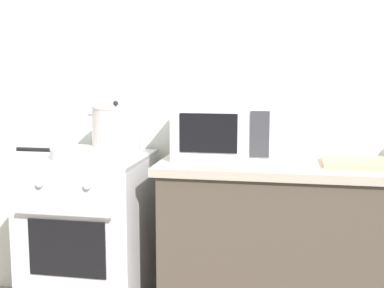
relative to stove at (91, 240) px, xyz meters
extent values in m
cube|color=silver|center=(0.65, 0.37, 0.79)|extent=(4.40, 0.10, 2.50)
cube|color=#4C4238|center=(1.25, 0.02, -0.02)|extent=(1.64, 0.56, 0.88)
cube|color=#ADA393|center=(1.25, 0.02, 0.44)|extent=(1.70, 0.60, 0.04)
cube|color=silver|center=(0.00, 0.00, -0.01)|extent=(0.60, 0.60, 0.90)
cube|color=#B7B7BC|center=(0.00, 0.00, 0.45)|extent=(0.60, 0.60, 0.02)
cube|color=black|center=(0.00, -0.30, 0.06)|extent=(0.39, 0.01, 0.28)
cylinder|color=silver|center=(0.00, -0.33, 0.24)|extent=(0.48, 0.02, 0.02)
cylinder|color=silver|center=(-0.12, -0.31, 0.38)|extent=(0.04, 0.02, 0.04)
cylinder|color=silver|center=(0.12, -0.31, 0.38)|extent=(0.04, 0.02, 0.04)
cylinder|color=silver|center=(0.13, 0.07, 0.58)|extent=(0.25, 0.25, 0.25)
cylinder|color=silver|center=(0.13, 0.07, 0.72)|extent=(0.26, 0.26, 0.01)
sphere|color=black|center=(0.13, 0.07, 0.74)|extent=(0.03, 0.03, 0.03)
cylinder|color=silver|center=(-0.01, 0.07, 0.67)|extent=(0.05, 0.01, 0.01)
cylinder|color=silver|center=(0.28, 0.07, 0.67)|extent=(0.05, 0.01, 0.01)
cylinder|color=silver|center=(-0.05, -0.05, 0.48)|extent=(0.25, 0.25, 0.05)
cylinder|color=black|center=(-0.28, -0.05, 0.49)|extent=(0.20, 0.02, 0.02)
cube|color=white|center=(0.71, 0.08, 0.61)|extent=(0.50, 0.36, 0.30)
cube|color=black|center=(0.65, -0.10, 0.61)|extent=(0.28, 0.01, 0.19)
cube|color=#38383D|center=(0.90, -0.10, 0.61)|extent=(0.09, 0.01, 0.22)
cube|color=tan|center=(1.38, 0.00, 0.47)|extent=(0.36, 0.26, 0.02)
camera|label=1|loc=(1.02, -2.48, 0.90)|focal=47.35mm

